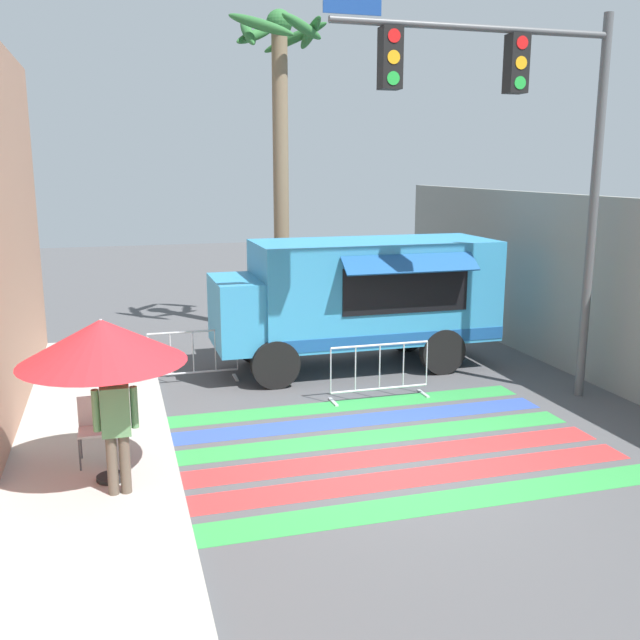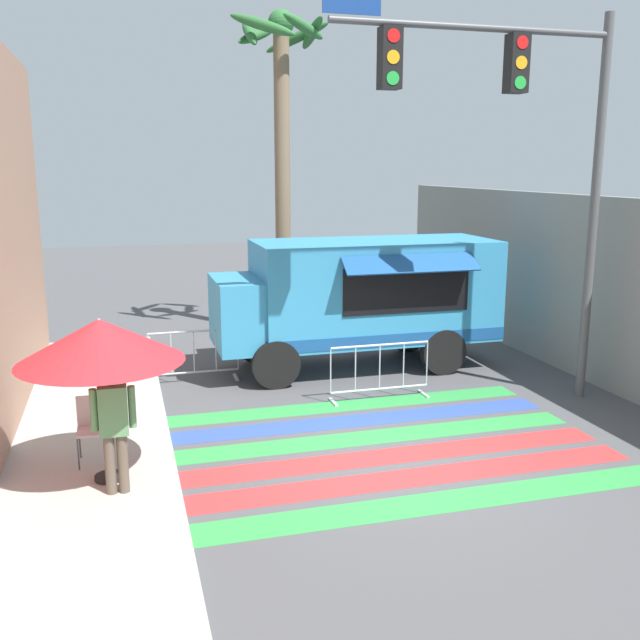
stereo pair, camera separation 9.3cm
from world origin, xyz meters
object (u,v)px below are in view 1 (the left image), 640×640
object	(u,v)px
folding_chair	(95,423)
patio_umbrella	(102,342)
traffic_signal_pole	(518,125)
palm_tree	(280,121)
vendor_person	(116,423)
food_truck	(353,295)
barricade_front	(380,372)
barricade_side	(193,357)

from	to	relation	value
folding_chair	patio_umbrella	bearing A→B (deg)	-95.56
traffic_signal_pole	palm_tree	xyz separation A→B (m)	(-2.50, 6.30, 0.38)
folding_chair	vendor_person	world-z (taller)	vendor_person
food_truck	barricade_front	bearing A→B (deg)	-95.26
barricade_front	palm_tree	world-z (taller)	palm_tree
food_truck	folding_chair	xyz separation A→B (m)	(-4.99, -3.93, -0.82)
food_truck	barricade_side	size ratio (longest dim) A/B	3.29
barricade_front	barricade_side	xyz separation A→B (m)	(-3.08, 1.97, -0.00)
traffic_signal_pole	barricade_side	size ratio (longest dim) A/B	3.78
food_truck	barricade_front	world-z (taller)	food_truck
vendor_person	palm_tree	size ratio (longest dim) A/B	0.21
food_truck	barricade_front	distance (m)	2.31
food_truck	patio_umbrella	size ratio (longest dim) A/B	2.72
vendor_person	barricade_side	distance (m)	5.21
barricade_front	folding_chair	bearing A→B (deg)	-158.68
barricade_side	palm_tree	bearing A→B (deg)	53.49
patio_umbrella	barricade_side	xyz separation A→B (m)	(1.56, 4.55, -1.50)
patio_umbrella	vendor_person	world-z (taller)	patio_umbrella
vendor_person	food_truck	bearing A→B (deg)	52.20
vendor_person	patio_umbrella	bearing A→B (deg)	109.94
folding_chair	palm_tree	bearing A→B (deg)	40.39
barricade_side	vendor_person	bearing A→B (deg)	-106.22
palm_tree	food_truck	bearing A→B (deg)	-78.50
vendor_person	barricade_side	world-z (taller)	vendor_person
food_truck	palm_tree	xyz separation A→B (m)	(-0.69, 3.40, 3.60)
traffic_signal_pole	patio_umbrella	distance (m)	7.39
food_truck	traffic_signal_pole	size ratio (longest dim) A/B	0.87
vendor_person	palm_tree	world-z (taller)	palm_tree
traffic_signal_pole	barricade_side	world-z (taller)	traffic_signal_pole
traffic_signal_pole	food_truck	bearing A→B (deg)	122.00
traffic_signal_pole	barricade_side	distance (m)	7.20
traffic_signal_pole	folding_chair	world-z (taller)	traffic_signal_pole
patio_umbrella	barricade_side	bearing A→B (deg)	71.12
palm_tree	folding_chair	bearing A→B (deg)	-120.44
food_truck	barricade_side	xyz separation A→B (m)	(-3.27, -0.08, -1.04)
patio_umbrella	vendor_person	xyz separation A→B (m)	(0.11, -0.42, -0.92)
barricade_front	palm_tree	size ratio (longest dim) A/B	0.24
patio_umbrella	barricade_side	distance (m)	5.04
folding_chair	vendor_person	size ratio (longest dim) A/B	0.55
barricade_front	patio_umbrella	bearing A→B (deg)	-150.84
barricade_side	palm_tree	xyz separation A→B (m)	(2.58, 3.48, 4.63)
vendor_person	barricade_front	xyz separation A→B (m)	(4.52, 3.00, -0.58)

